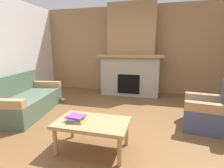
# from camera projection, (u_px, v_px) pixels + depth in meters

# --- Properties ---
(ground) EXTENTS (9.00, 9.00, 0.00)m
(ground) POSITION_uv_depth(u_px,v_px,m) (107.00, 131.00, 2.99)
(ground) COLOR brown
(wall_back_wood_panel) EXTENTS (6.00, 0.12, 2.70)m
(wall_back_wood_panel) POSITION_uv_depth(u_px,v_px,m) (133.00, 50.00, 5.55)
(wall_back_wood_panel) COLOR #997047
(wall_back_wood_panel) RESTS_ON ground
(fireplace) EXTENTS (1.90, 0.82, 2.70)m
(fireplace) POSITION_uv_depth(u_px,v_px,m) (131.00, 56.00, 5.24)
(fireplace) COLOR gray
(fireplace) RESTS_ON ground
(couch) EXTENTS (1.15, 1.92, 0.85)m
(couch) POSITION_uv_depth(u_px,v_px,m) (26.00, 100.00, 3.81)
(couch) COLOR #4C604C
(couch) RESTS_ON ground
(armchair) EXTENTS (0.86, 0.86, 0.85)m
(armchair) POSITION_uv_depth(u_px,v_px,m) (210.00, 113.00, 3.05)
(armchair) COLOR #474C6B
(armchair) RESTS_ON ground
(coffee_table) EXTENTS (1.00, 0.60, 0.43)m
(coffee_table) POSITION_uv_depth(u_px,v_px,m) (92.00, 125.00, 2.38)
(coffee_table) COLOR tan
(coffee_table) RESTS_ON ground
(book_stack_near_edge) EXTENTS (0.26, 0.24, 0.07)m
(book_stack_near_edge) POSITION_uv_depth(u_px,v_px,m) (76.00, 118.00, 2.36)
(book_stack_near_edge) COLOR gold
(book_stack_near_edge) RESTS_ON coffee_table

